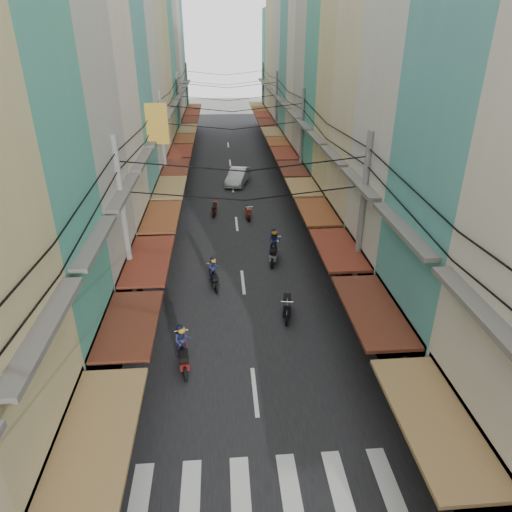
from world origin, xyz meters
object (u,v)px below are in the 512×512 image
bicycle (464,400)px  traffic_sign (404,317)px  white_car (238,184)px  market_umbrella (438,365)px

bicycle → traffic_sign: traffic_sign is taller
white_car → traffic_sign: traffic_sign is taller
white_car → bicycle: white_car is taller
bicycle → market_umbrella: (-1.59, -0.55, 2.13)m
market_umbrella → traffic_sign: size_ratio=0.77×
white_car → traffic_sign: bearing=-63.1°
bicycle → market_umbrella: size_ratio=0.74×
white_car → market_umbrella: 27.19m
bicycle → traffic_sign: 3.48m
market_umbrella → white_car: bearing=101.1°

